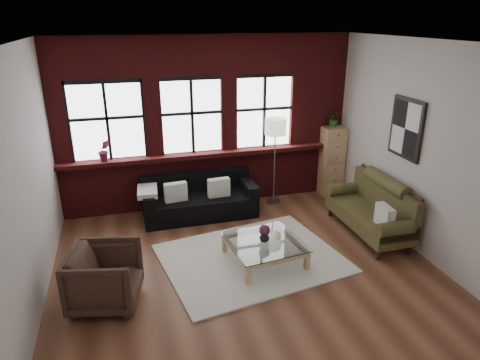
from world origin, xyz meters
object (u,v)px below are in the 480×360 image
object	(u,v)px
vase	(264,237)
drawer_chest	(331,160)
floor_lamp	(275,158)
vintage_settee	(369,208)
dark_sofa	(200,197)
coffee_table	(264,252)
armchair	(105,277)

from	to	relation	value
vase	drawer_chest	size ratio (longest dim) A/B	0.11
drawer_chest	floor_lamp	bearing A→B (deg)	-172.00
vintage_settee	floor_lamp	bearing A→B (deg)	123.46
vase	drawer_chest	bearing A→B (deg)	45.24
dark_sofa	coffee_table	world-z (taller)	dark_sofa
dark_sofa	armchair	size ratio (longest dim) A/B	2.40
vintage_settee	floor_lamp	world-z (taller)	floor_lamp
floor_lamp	coffee_table	bearing A→B (deg)	-113.61
dark_sofa	floor_lamp	bearing A→B (deg)	6.64
coffee_table	drawer_chest	bearing A→B (deg)	45.24
vintage_settee	armchair	bearing A→B (deg)	-169.79
drawer_chest	floor_lamp	size ratio (longest dim) A/B	0.77
dark_sofa	vintage_settee	xyz separation A→B (m)	(2.61, -1.47, 0.11)
vase	drawer_chest	distance (m)	3.12
dark_sofa	armchair	bearing A→B (deg)	-126.30
armchair	drawer_chest	xyz separation A→B (m)	(4.47, 2.60, 0.32)
drawer_chest	armchair	bearing A→B (deg)	-149.79
dark_sofa	vase	size ratio (longest dim) A/B	13.33
dark_sofa	drawer_chest	world-z (taller)	drawer_chest
dark_sofa	vintage_settee	size ratio (longest dim) A/B	1.13
coffee_table	vintage_settee	bearing A→B (deg)	10.67
coffee_table	vase	size ratio (longest dim) A/B	6.81
armchair	floor_lamp	bearing A→B (deg)	-39.67
drawer_chest	floor_lamp	xyz separation A→B (m)	(-1.30, -0.18, 0.22)
floor_lamp	drawer_chest	bearing A→B (deg)	8.00
drawer_chest	vintage_settee	bearing A→B (deg)	-96.60
armchair	drawer_chest	distance (m)	5.18
vintage_settee	armchair	distance (m)	4.32
vintage_settee	drawer_chest	bearing A→B (deg)	83.40
dark_sofa	drawer_chest	xyz separation A→B (m)	(2.82, 0.36, 0.34)
dark_sofa	vintage_settee	distance (m)	3.00
dark_sofa	vase	world-z (taller)	dark_sofa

